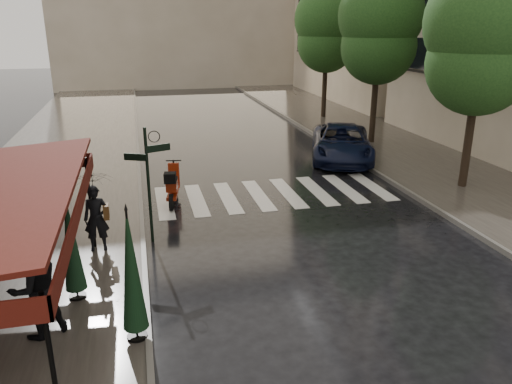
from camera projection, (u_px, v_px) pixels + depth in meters
name	position (u px, v px, depth m)	size (l,w,h in m)	color
ground	(214.00, 291.00, 10.88)	(120.00, 120.00, 0.00)	black
sidewalk_near	(64.00, 161.00, 20.92)	(6.00, 60.00, 0.12)	#38332D
sidewalk_far	(385.00, 142.00, 24.16)	(5.50, 60.00, 0.12)	#38332D
curb_near	(138.00, 156.00, 21.59)	(0.12, 60.00, 0.16)	#595651
curb_far	(331.00, 145.00, 23.54)	(0.12, 60.00, 0.16)	#595651
crosswalk	(273.00, 194.00, 17.06)	(7.85, 3.20, 0.01)	silver
signpost	(148.00, 176.00, 12.79)	(1.17, 0.29, 3.10)	black
tree_near	(484.00, 31.00, 15.88)	(3.80, 3.80, 7.99)	black
tree_mid	(380.00, 22.00, 22.21)	(3.80, 3.80, 8.34)	black
tree_far	(327.00, 24.00, 28.74)	(3.80, 3.80, 8.16)	black
pedestrian_with_umbrella	(93.00, 188.00, 12.11)	(1.01, 1.03, 2.46)	black
pedestrian_terrace	(35.00, 288.00, 8.89)	(0.93, 0.73, 1.92)	black
scooter	(173.00, 186.00, 15.98)	(0.68, 1.92, 1.27)	black
parked_car	(342.00, 143.00, 21.14)	(2.41, 5.22, 1.45)	black
parasol_front	(131.00, 270.00, 8.66)	(0.46, 0.46, 2.55)	black
parasol_back	(71.00, 242.00, 10.03)	(0.43, 0.43, 2.32)	black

